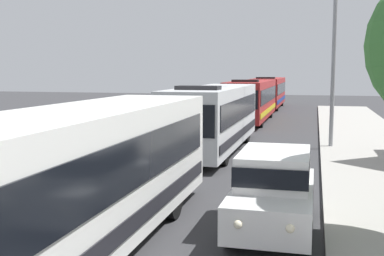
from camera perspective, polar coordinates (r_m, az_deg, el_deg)
The scene contains 6 objects.
bus_lead at distance 9.64m, azimuth -14.60°, elevation -6.16°, with size 2.58×12.33×3.21m.
bus_second_in_line at distance 22.75m, azimuth 2.69°, elevation 1.46°, with size 2.58×11.02×3.21m.
bus_middle at distance 36.32m, azimuth 7.12°, elevation 3.43°, with size 2.58×12.11×3.21m.
bus_fourth_in_line at distance 49.74m, azimuth 9.12°, elevation 4.30°, with size 2.58×12.05×3.21m.
white_suv at distance 11.81m, azimuth 9.70°, elevation -6.93°, with size 1.86×4.56×1.90m.
streetlamp_mid at distance 24.24m, azimuth 16.52°, elevation 9.73°, with size 5.43×0.28×8.24m.
Camera 1 is at (3.30, 3.06, 3.82)m, focal length 44.95 mm.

